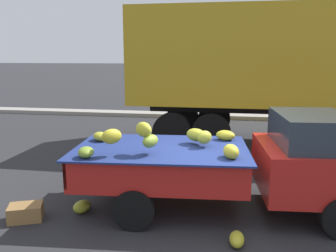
# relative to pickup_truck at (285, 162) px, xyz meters

# --- Properties ---
(ground) EXTENTS (220.00, 220.00, 0.00)m
(ground) POSITION_rel_pickup_truck_xyz_m (-1.19, -0.30, -0.88)
(ground) COLOR #28282B
(curb_strip) EXTENTS (80.00, 0.80, 0.16)m
(curb_strip) POSITION_rel_pickup_truck_xyz_m (-1.19, 8.99, -0.80)
(curb_strip) COLOR gray
(curb_strip) RESTS_ON ground
(pickup_truck) EXTENTS (5.31, 2.23, 1.70)m
(pickup_truck) POSITION_rel_pickup_truck_xyz_m (0.00, 0.00, 0.00)
(pickup_truck) COLOR #B21E19
(pickup_truck) RESTS_ON ground
(fallen_banana_bunch_near_tailgate) EXTENTS (0.35, 0.41, 0.21)m
(fallen_banana_bunch_near_tailgate) POSITION_rel_pickup_truck_xyz_m (-3.36, -0.61, -0.78)
(fallen_banana_bunch_near_tailgate) COLOR #A3A82C
(fallen_banana_bunch_near_tailgate) RESTS_ON ground
(fallen_banana_bunch_by_wheel) EXTENTS (0.21, 0.36, 0.19)m
(fallen_banana_bunch_by_wheel) POSITION_rel_pickup_truck_xyz_m (-0.79, -1.25, -0.79)
(fallen_banana_bunch_by_wheel) COLOR gold
(fallen_banana_bunch_by_wheel) RESTS_ON ground
(produce_crate) EXTENTS (0.62, 0.53, 0.26)m
(produce_crate) POSITION_rel_pickup_truck_xyz_m (-4.15, -1.02, -0.75)
(produce_crate) COLOR olive
(produce_crate) RESTS_ON ground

